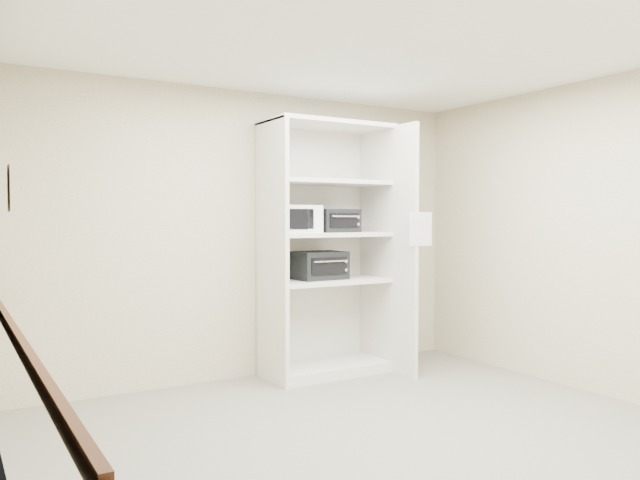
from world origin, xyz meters
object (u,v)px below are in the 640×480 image
microwave (295,219)px  toaster_oven_upper (336,221)px  shelving_unit (331,257)px  toaster_oven_lower (319,265)px

microwave → toaster_oven_upper: microwave is taller
toaster_oven_upper → shelving_unit: bearing=149.0°
microwave → toaster_oven_lower: 0.52m
toaster_oven_lower → toaster_oven_upper: bearing=-18.5°
microwave → toaster_oven_upper: (0.44, -0.04, -0.02)m
microwave → toaster_oven_upper: size_ratio=1.10×
shelving_unit → microwave: bearing=178.4°
shelving_unit → toaster_oven_upper: bearing=-32.4°
toaster_oven_upper → toaster_oven_lower: toaster_oven_upper is taller
microwave → toaster_oven_lower: bearing=3.9°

